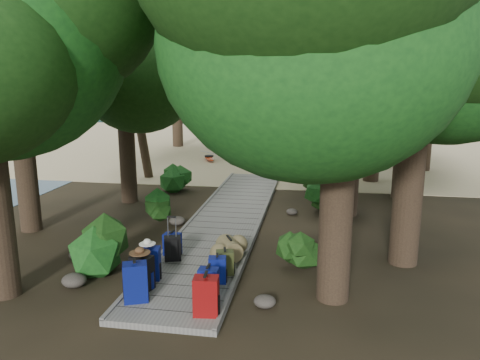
% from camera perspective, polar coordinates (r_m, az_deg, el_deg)
% --- Properties ---
extents(ground, '(120.00, 120.00, 0.00)m').
position_cam_1_polar(ground, '(12.53, -2.42, -6.43)').
color(ground, '#322719').
rests_on(ground, ground).
extents(sand_beach, '(40.00, 22.00, 0.02)m').
position_cam_1_polar(sand_beach, '(27.99, 4.39, 4.24)').
color(sand_beach, tan).
rests_on(sand_beach, ground).
extents(distant_hill, '(32.00, 16.00, 12.00)m').
position_cam_1_polar(distant_hill, '(73.29, -26.16, 8.20)').
color(distant_hill, black).
rests_on(distant_hill, ground).
extents(boardwalk, '(2.00, 12.00, 0.12)m').
position_cam_1_polar(boardwalk, '(13.44, -1.54, -4.81)').
color(boardwalk, slate).
rests_on(boardwalk, ground).
extents(backpack_left_a, '(0.50, 0.44, 0.79)m').
position_cam_1_polar(backpack_left_a, '(8.74, -12.64, -11.84)').
color(backpack_left_a, navy).
rests_on(backpack_left_a, boardwalk).
extents(backpack_left_b, '(0.45, 0.37, 0.73)m').
position_cam_1_polar(backpack_left_b, '(9.19, -11.85, -10.77)').
color(backpack_left_b, black).
rests_on(backpack_left_b, boardwalk).
extents(backpack_left_c, '(0.43, 0.34, 0.73)m').
position_cam_1_polar(backpack_left_c, '(9.57, -10.91, -9.75)').
color(backpack_left_c, navy).
rests_on(backpack_left_c, boardwalk).
extents(backpack_left_d, '(0.40, 0.31, 0.56)m').
position_cam_1_polar(backpack_left_d, '(10.74, -8.25, -7.61)').
color(backpack_left_d, navy).
rests_on(backpack_left_d, boardwalk).
extents(backpack_right_a, '(0.45, 0.34, 0.75)m').
position_cam_1_polar(backpack_right_a, '(8.13, -4.17, -13.70)').
color(backpack_right_a, maroon).
rests_on(backpack_right_a, boardwalk).
extents(backpack_right_b, '(0.36, 0.25, 0.64)m').
position_cam_1_polar(backpack_right_b, '(8.68, -3.86, -12.29)').
color(backpack_right_b, navy).
rests_on(backpack_right_b, boardwalk).
extents(backpack_right_c, '(0.38, 0.30, 0.58)m').
position_cam_1_polar(backpack_right_c, '(9.29, -2.78, -10.72)').
color(backpack_right_c, navy).
rests_on(backpack_right_c, boardwalk).
extents(backpack_right_d, '(0.41, 0.34, 0.54)m').
position_cam_1_polar(backpack_right_d, '(9.67, -1.85, -9.87)').
color(backpack_right_d, '#373E1A').
rests_on(backpack_right_d, boardwalk).
extents(duffel_right_khaki, '(0.71, 0.81, 0.45)m').
position_cam_1_polar(duffel_right_khaki, '(10.47, -1.33, -8.33)').
color(duffel_right_khaki, olive).
rests_on(duffel_right_khaki, boardwalk).
extents(suitcase_on_boardwalk, '(0.40, 0.30, 0.55)m').
position_cam_1_polar(suitcase_on_boardwalk, '(10.43, -8.23, -8.24)').
color(suitcase_on_boardwalk, black).
rests_on(suitcase_on_boardwalk, boardwalk).
extents(lone_suitcase_on_sand, '(0.45, 0.33, 0.63)m').
position_cam_1_polar(lone_suitcase_on_sand, '(20.26, 2.98, 1.95)').
color(lone_suitcase_on_sand, black).
rests_on(lone_suitcase_on_sand, sand_beach).
extents(hat_brown, '(0.40, 0.40, 0.12)m').
position_cam_1_polar(hat_brown, '(9.01, -12.13, -8.34)').
color(hat_brown, '#51351E').
rests_on(hat_brown, backpack_left_b).
extents(hat_white, '(0.32, 0.32, 0.11)m').
position_cam_1_polar(hat_white, '(9.44, -11.25, -7.36)').
color(hat_white, silver).
rests_on(hat_white, backpack_left_c).
extents(kayak, '(1.94, 3.21, 0.32)m').
position_cam_1_polar(kayak, '(22.89, -3.79, 2.79)').
color(kayak, '#A52B0E').
rests_on(kayak, sand_beach).
extents(sun_lounger, '(0.82, 1.83, 0.57)m').
position_cam_1_polar(sun_lounger, '(22.39, 10.45, 2.72)').
color(sun_lounger, silver).
rests_on(sun_lounger, sand_beach).
extents(tree_right_a, '(5.18, 5.18, 8.63)m').
position_cam_1_polar(tree_right_a, '(8.27, 12.47, 13.90)').
color(tree_right_a, '#12330E').
rests_on(tree_right_a, ground).
extents(tree_right_b, '(5.02, 5.02, 8.96)m').
position_cam_1_polar(tree_right_b, '(10.45, 20.99, 13.96)').
color(tree_right_b, '#12330E').
rests_on(tree_right_b, ground).
extents(tree_right_c, '(5.46, 5.46, 9.44)m').
position_cam_1_polar(tree_right_c, '(13.91, 13.75, 14.90)').
color(tree_right_c, '#12330E').
rests_on(tree_right_c, ground).
extents(tree_right_d, '(6.48, 6.48, 11.88)m').
position_cam_1_polar(tree_right_d, '(16.47, 20.87, 18.30)').
color(tree_right_d, '#12330E').
rests_on(tree_right_d, ground).
extents(tree_right_e, '(4.82, 4.82, 8.67)m').
position_cam_1_polar(tree_right_e, '(18.75, 16.42, 12.90)').
color(tree_right_e, '#12330E').
rests_on(tree_right_e, ground).
extents(tree_right_f, '(5.96, 5.96, 10.65)m').
position_cam_1_polar(tree_right_f, '(21.79, 22.30, 15.00)').
color(tree_right_f, '#12330E').
rests_on(tree_right_f, ground).
extents(tree_left_b, '(4.35, 4.35, 7.83)m').
position_cam_1_polar(tree_left_b, '(13.33, -25.56, 10.68)').
color(tree_left_b, '#12330E').
rests_on(tree_left_b, ground).
extents(tree_left_c, '(4.34, 4.34, 7.55)m').
position_cam_1_polar(tree_left_c, '(15.42, -13.99, 11.11)').
color(tree_left_c, '#12330E').
rests_on(tree_left_c, ground).
extents(tree_back_a, '(4.80, 4.80, 8.31)m').
position_cam_1_polar(tree_back_a, '(27.04, 0.46, 12.80)').
color(tree_back_a, '#12330E').
rests_on(tree_back_a, ground).
extents(tree_back_b, '(6.25, 6.25, 11.15)m').
position_cam_1_polar(tree_back_b, '(27.78, 8.44, 15.60)').
color(tree_back_b, '#12330E').
rests_on(tree_back_b, ground).
extents(tree_back_c, '(4.37, 4.37, 7.87)m').
position_cam_1_polar(tree_back_c, '(27.36, 14.15, 11.97)').
color(tree_back_c, '#12330E').
rests_on(tree_back_c, ground).
extents(tree_back_d, '(5.17, 5.17, 8.62)m').
position_cam_1_polar(tree_back_d, '(27.45, -7.82, 13.01)').
color(tree_back_d, '#12330E').
rests_on(tree_back_d, ground).
extents(palm_right_a, '(4.94, 4.94, 8.43)m').
position_cam_1_polar(palm_right_a, '(17.79, 12.58, 12.75)').
color(palm_right_a, '#143F11').
rests_on(palm_right_a, ground).
extents(palm_right_b, '(4.21, 4.21, 8.12)m').
position_cam_1_polar(palm_right_b, '(22.97, 16.60, 12.08)').
color(palm_right_b, '#143F11').
rests_on(palm_right_b, ground).
extents(palm_right_c, '(4.39, 4.39, 6.98)m').
position_cam_1_polar(palm_right_c, '(24.45, 9.82, 11.08)').
color(palm_right_c, '#143F11').
rests_on(palm_right_c, ground).
extents(palm_left_a, '(4.87, 4.87, 7.75)m').
position_cam_1_polar(palm_left_a, '(19.11, -12.40, 11.72)').
color(palm_left_a, '#143F11').
rests_on(palm_left_a, ground).
extents(rock_left_a, '(0.49, 0.44, 0.27)m').
position_cam_1_polar(rock_left_a, '(10.00, -19.57, -11.45)').
color(rock_left_a, '#4C473F').
rests_on(rock_left_a, ground).
extents(rock_left_b, '(0.37, 0.34, 0.21)m').
position_cam_1_polar(rock_left_b, '(11.39, -19.23, -8.59)').
color(rock_left_b, '#4C473F').
rests_on(rock_left_b, ground).
extents(rock_left_c, '(0.46, 0.41, 0.25)m').
position_cam_1_polar(rock_left_c, '(13.20, -7.68, -4.95)').
color(rock_left_c, '#4C473F').
rests_on(rock_left_c, ground).
extents(rock_left_d, '(0.30, 0.27, 0.16)m').
position_cam_1_polar(rock_left_d, '(15.75, -9.49, -2.27)').
color(rock_left_d, '#4C473F').
rests_on(rock_left_d, ground).
extents(rock_right_a, '(0.41, 0.36, 0.22)m').
position_cam_1_polar(rock_right_a, '(8.72, 3.04, -14.56)').
color(rock_right_a, '#4C473F').
rests_on(rock_right_a, ground).
extents(rock_right_b, '(0.52, 0.47, 0.29)m').
position_cam_1_polar(rock_right_b, '(10.73, 7.73, -9.06)').
color(rock_right_b, '#4C473F').
rests_on(rock_right_b, ground).
extents(rock_right_c, '(0.33, 0.30, 0.18)m').
position_cam_1_polar(rock_right_c, '(14.15, 6.34, -3.85)').
color(rock_right_c, '#4C473F').
rests_on(rock_right_c, ground).
extents(rock_right_d, '(0.62, 0.56, 0.34)m').
position_cam_1_polar(rock_right_d, '(16.26, 10.15, -1.50)').
color(rock_right_d, '#4C473F').
rests_on(rock_right_d, ground).
extents(shrub_left_a, '(1.22, 1.22, 1.10)m').
position_cam_1_polar(shrub_left_a, '(10.45, -16.74, -7.73)').
color(shrub_left_a, '#144416').
rests_on(shrub_left_a, ground).
extents(shrub_left_b, '(0.99, 0.99, 0.89)m').
position_cam_1_polar(shrub_left_b, '(13.47, -9.37, -3.21)').
color(shrub_left_b, '#144416').
rests_on(shrub_left_b, ground).
extents(shrub_left_c, '(1.07, 1.07, 0.96)m').
position_cam_1_polar(shrub_left_c, '(17.04, -7.81, 0.31)').
color(shrub_left_c, '#144416').
rests_on(shrub_left_c, ground).
extents(shrub_right_a, '(0.94, 0.94, 0.84)m').
position_cam_1_polar(shrub_right_a, '(10.17, 6.67, -8.59)').
color(shrub_right_a, '#144416').
rests_on(shrub_right_a, ground).
extents(shrub_right_b, '(1.17, 1.17, 1.06)m').
position_cam_1_polar(shrub_right_b, '(14.30, 10.44, -2.00)').
color(shrub_right_b, '#144416').
rests_on(shrub_right_b, ground).
extents(shrub_right_c, '(0.78, 0.78, 0.70)m').
position_cam_1_polar(shrub_right_c, '(17.00, 8.98, -0.22)').
color(shrub_right_c, '#144416').
rests_on(shrub_right_c, ground).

